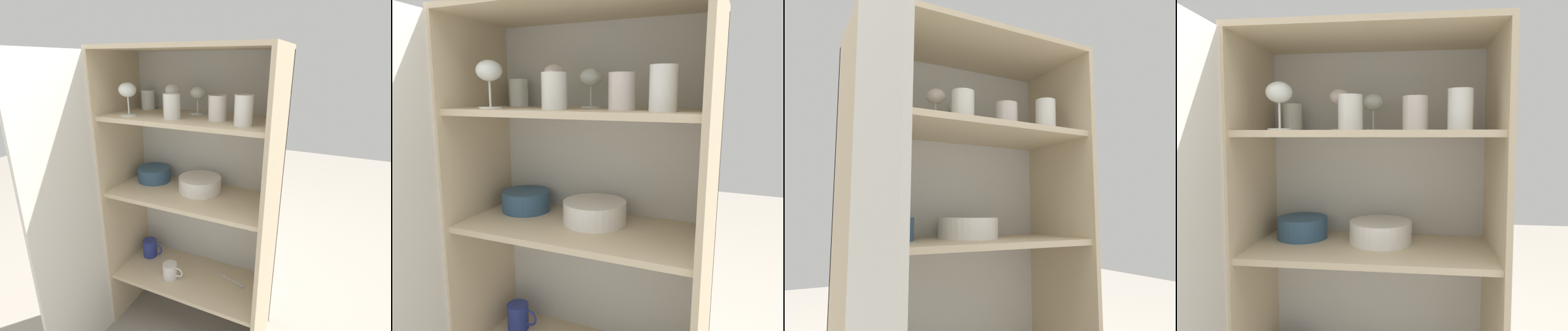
# 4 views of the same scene
# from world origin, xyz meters

# --- Properties ---
(cupboard_back_panel) EXTENTS (0.80, 0.02, 1.45)m
(cupboard_back_panel) POSITION_xyz_m (0.00, 0.36, 0.72)
(cupboard_back_panel) COLOR silver
(cupboard_back_panel) RESTS_ON ground_plane
(cupboard_side_left) EXTENTS (0.02, 0.39, 1.45)m
(cupboard_side_left) POSITION_xyz_m (-0.39, 0.18, 0.72)
(cupboard_side_left) COLOR #CCB793
(cupboard_side_left) RESTS_ON ground_plane
(cupboard_side_right) EXTENTS (0.02, 0.39, 1.45)m
(cupboard_side_right) POSITION_xyz_m (0.39, 0.18, 0.72)
(cupboard_side_right) COLOR #CCB793
(cupboard_side_right) RESTS_ON ground_plane
(cupboard_top_panel) EXTENTS (0.80, 0.39, 0.02)m
(cupboard_top_panel) POSITION_xyz_m (0.00, 0.18, 1.46)
(cupboard_top_panel) COLOR #CCB793
(cupboard_top_panel) RESTS_ON cupboard_side_left
(shelf_board_middle) EXTENTS (0.76, 0.35, 0.02)m
(shelf_board_middle) POSITION_xyz_m (0.00, 0.18, 0.78)
(shelf_board_middle) COLOR beige
(shelf_board_upper) EXTENTS (0.76, 0.35, 0.02)m
(shelf_board_upper) POSITION_xyz_m (0.00, 0.18, 1.16)
(shelf_board_upper) COLOR beige
(cupboard_door) EXTENTS (0.02, 0.40, 1.45)m
(cupboard_door) POSITION_xyz_m (-0.40, -0.22, 0.72)
(cupboard_door) COLOR silver
(cupboard_door) RESTS_ON ground_plane
(tumbler_glass_0) EXTENTS (0.08, 0.08, 0.11)m
(tumbler_glass_0) POSITION_xyz_m (-0.05, 0.11, 1.22)
(tumbler_glass_0) COLOR white
(tumbler_glass_0) RESTS_ON shelf_board_upper
(tumbler_glass_1) EXTENTS (0.07, 0.07, 0.10)m
(tumbler_glass_1) POSITION_xyz_m (-0.29, 0.29, 1.21)
(tumbler_glass_1) COLOR white
(tumbler_glass_1) RESTS_ON shelf_board_upper
(tumbler_glass_2) EXTENTS (0.07, 0.07, 0.12)m
(tumbler_glass_2) POSITION_xyz_m (0.27, 0.09, 1.22)
(tumbler_glass_2) COLOR white
(tumbler_glass_2) RESTS_ON shelf_board_upper
(tumbler_glass_3) EXTENTS (0.08, 0.08, 0.10)m
(tumbler_glass_3) POSITION_xyz_m (0.14, 0.15, 1.22)
(tumbler_glass_3) COLOR silver
(tumbler_glass_3) RESTS_ON shelf_board_upper
(wine_glass_0) EXTENTS (0.07, 0.07, 0.13)m
(wine_glass_0) POSITION_xyz_m (-0.00, 0.26, 1.25)
(wine_glass_0) COLOR white
(wine_glass_0) RESTS_ON shelf_board_upper
(wine_glass_1) EXTENTS (0.08, 0.08, 0.15)m
(wine_glass_1) POSITION_xyz_m (-0.27, 0.09, 1.27)
(wine_glass_1) COLOR white
(wine_glass_1) RESTS_ON shelf_board_upper
(wine_glass_2) EXTENTS (0.07, 0.07, 0.14)m
(wine_glass_2) POSITION_xyz_m (-0.11, 0.21, 1.27)
(wine_glass_2) COLOR silver
(wine_glass_2) RESTS_ON shelf_board_upper
(plate_stack_white) EXTENTS (0.21, 0.21, 0.07)m
(plate_stack_white) POSITION_xyz_m (0.03, 0.23, 0.83)
(plate_stack_white) COLOR white
(plate_stack_white) RESTS_ON shelf_board_middle
(mixing_bowl_large) EXTENTS (0.17, 0.17, 0.07)m
(mixing_bowl_large) POSITION_xyz_m (-0.25, 0.25, 0.83)
(mixing_bowl_large) COLOR #33567A
(mixing_bowl_large) RESTS_ON shelf_board_middle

